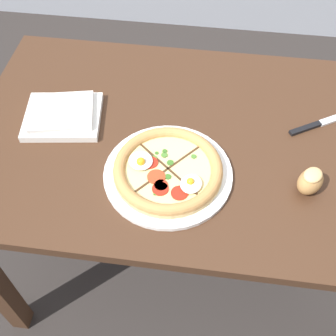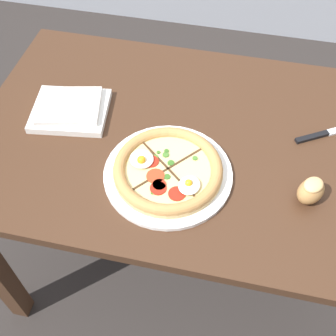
# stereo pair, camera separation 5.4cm
# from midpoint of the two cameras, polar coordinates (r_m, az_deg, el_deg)

# --- Properties ---
(ground_plane) EXTENTS (12.00, 12.00, 0.00)m
(ground_plane) POSITION_cam_midpoint_polar(r_m,az_deg,el_deg) (1.78, 1.36, -11.93)
(ground_plane) COLOR #2D2826
(dining_table) EXTENTS (1.24, 0.78, 0.74)m
(dining_table) POSITION_cam_midpoint_polar(r_m,az_deg,el_deg) (1.25, 1.90, 0.88)
(dining_table) COLOR #422819
(dining_table) RESTS_ON ground_plane
(pizza) EXTENTS (0.33, 0.33, 0.05)m
(pizza) POSITION_cam_midpoint_polar(r_m,az_deg,el_deg) (1.06, -1.48, -0.41)
(pizza) COLOR white
(pizza) RESTS_ON dining_table
(napkin_folded) EXTENTS (0.23, 0.21, 0.04)m
(napkin_folded) POSITION_cam_midpoint_polar(r_m,az_deg,el_deg) (1.24, -15.32, 6.90)
(napkin_folded) COLOR silver
(napkin_folded) RESTS_ON dining_table
(bread_piece_near) EXTENTS (0.09, 0.09, 0.07)m
(bread_piece_near) POSITION_cam_midpoint_polar(r_m,az_deg,el_deg) (1.07, 17.39, -1.70)
(bread_piece_near) COLOR #B27F47
(bread_piece_near) RESTS_ON dining_table
(knife_main) EXTENTS (0.21, 0.14, 0.01)m
(knife_main) POSITION_cam_midpoint_polar(r_m,az_deg,el_deg) (1.26, 19.28, 5.87)
(knife_main) COLOR silver
(knife_main) RESTS_ON dining_table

